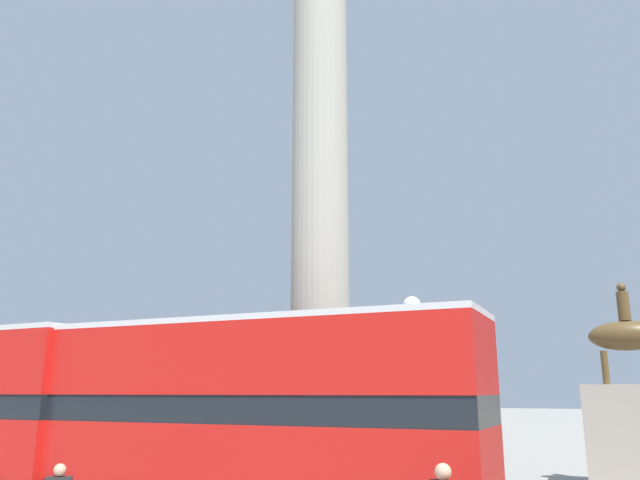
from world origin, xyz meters
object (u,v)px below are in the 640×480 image
street_lamp (415,390)px  bus_b (236,412)px  monument_column (320,202)px  equestrian_statue (638,424)px

street_lamp → bus_b: bearing=-142.7°
monument_column → bus_b: monument_column is taller
monument_column → bus_b: size_ratio=2.36×
monument_column → equestrian_statue: 11.59m
bus_b → equestrian_statue: bearing=50.8°
monument_column → equestrian_statue: monument_column is taller
monument_column → street_lamp: monument_column is taller
monument_column → bus_b: bearing=-84.8°
equestrian_statue → street_lamp: (-4.72, -7.20, 0.99)m
bus_b → street_lamp: street_lamp is taller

